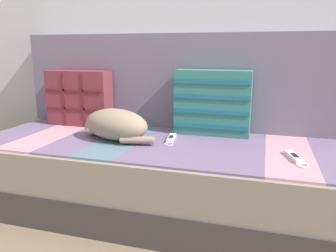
{
  "coord_description": "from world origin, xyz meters",
  "views": [
    {
      "loc": [
        0.52,
        -1.51,
        0.87
      ],
      "look_at": [
        0.06,
        0.05,
        0.49
      ],
      "focal_mm": 35.0,
      "sensor_mm": 36.0,
      "label": 1
    }
  ],
  "objects_px": {
    "game_remote_near": "(171,138)",
    "throw_pillow_quilted": "(80,98)",
    "couch": "(162,174)",
    "throw_pillow_striped": "(213,103)",
    "game_remote_far": "(294,157)",
    "sleeping_cat": "(114,125)"
  },
  "relations": [
    {
      "from": "throw_pillow_quilted",
      "to": "throw_pillow_striped",
      "type": "height_order",
      "value": "throw_pillow_striped"
    },
    {
      "from": "couch",
      "to": "game_remote_near",
      "type": "relative_size",
      "value": 10.31
    },
    {
      "from": "couch",
      "to": "throw_pillow_quilted",
      "type": "relative_size",
      "value": 5.01
    },
    {
      "from": "throw_pillow_quilted",
      "to": "game_remote_near",
      "type": "relative_size",
      "value": 2.06
    },
    {
      "from": "throw_pillow_striped",
      "to": "game_remote_near",
      "type": "height_order",
      "value": "throw_pillow_striped"
    },
    {
      "from": "couch",
      "to": "game_remote_far",
      "type": "xyz_separation_m",
      "value": [
        0.67,
        -0.13,
        0.2
      ]
    },
    {
      "from": "throw_pillow_quilted",
      "to": "throw_pillow_striped",
      "type": "distance_m",
      "value": 0.86
    },
    {
      "from": "sleeping_cat",
      "to": "game_remote_near",
      "type": "height_order",
      "value": "sleeping_cat"
    },
    {
      "from": "couch",
      "to": "game_remote_near",
      "type": "xyz_separation_m",
      "value": [
        0.05,
        0.02,
        0.2
      ]
    },
    {
      "from": "sleeping_cat",
      "to": "game_remote_near",
      "type": "bearing_deg",
      "value": 14.05
    },
    {
      "from": "throw_pillow_striped",
      "to": "game_remote_far",
      "type": "bearing_deg",
      "value": -38.22
    },
    {
      "from": "throw_pillow_quilted",
      "to": "game_remote_far",
      "type": "relative_size",
      "value": 1.99
    },
    {
      "from": "throw_pillow_quilted",
      "to": "throw_pillow_striped",
      "type": "bearing_deg",
      "value": -0.03
    },
    {
      "from": "game_remote_near",
      "to": "throw_pillow_striped",
      "type": "bearing_deg",
      "value": 45.59
    },
    {
      "from": "sleeping_cat",
      "to": "throw_pillow_quilted",
      "type": "bearing_deg",
      "value": 143.93
    },
    {
      "from": "throw_pillow_quilted",
      "to": "game_remote_near",
      "type": "distance_m",
      "value": 0.72
    },
    {
      "from": "game_remote_near",
      "to": "throw_pillow_quilted",
      "type": "bearing_deg",
      "value": 163.86
    },
    {
      "from": "game_remote_near",
      "to": "game_remote_far",
      "type": "distance_m",
      "value": 0.64
    },
    {
      "from": "couch",
      "to": "game_remote_near",
      "type": "height_order",
      "value": "game_remote_near"
    },
    {
      "from": "throw_pillow_quilted",
      "to": "game_remote_near",
      "type": "height_order",
      "value": "throw_pillow_quilted"
    },
    {
      "from": "throw_pillow_striped",
      "to": "game_remote_near",
      "type": "distance_m",
      "value": 0.32
    },
    {
      "from": "throw_pillow_striped",
      "to": "game_remote_far",
      "type": "xyz_separation_m",
      "value": [
        0.43,
        -0.34,
        -0.18
      ]
    }
  ]
}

